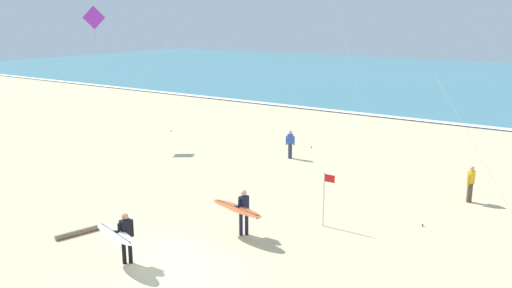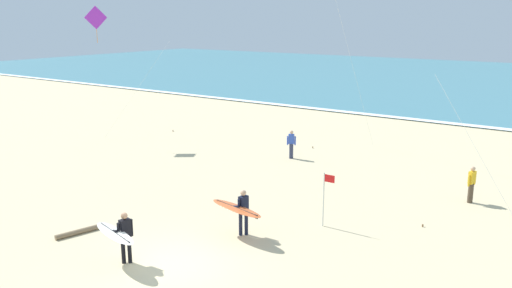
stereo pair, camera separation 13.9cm
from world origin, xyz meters
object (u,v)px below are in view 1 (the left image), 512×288
at_px(kite_diamond_violet_close, 96,21).
at_px(surfer_trailing, 121,234).
at_px(bystander_blue_top, 290,144).
at_px(bystander_yellow_top, 470,184).
at_px(lifeguard_flag, 325,194).
at_px(driftwood_log, 78,232).
at_px(surfer_lead, 240,209).

bearing_deg(kite_diamond_violet_close, surfer_trailing, -38.08).
height_order(surfer_trailing, bystander_blue_top, surfer_trailing).
xyz_separation_m(bystander_yellow_top, lifeguard_flag, (-3.86, -5.83, 0.45)).
height_order(bystander_blue_top, driftwood_log, bystander_blue_top).
bearing_deg(surfer_lead, bystander_blue_top, 111.44).
distance_m(surfer_trailing, bystander_yellow_top, 14.47).
bearing_deg(surfer_lead, surfer_trailing, -114.55).
bearing_deg(kite_diamond_violet_close, lifeguard_flag, -14.76).
height_order(surfer_trailing, lifeguard_flag, lifeguard_flag).
bearing_deg(driftwood_log, surfer_lead, 32.74).
relative_size(surfer_trailing, driftwood_log, 1.26).
bearing_deg(surfer_lead, bystander_yellow_top, 54.90).
relative_size(bystander_yellow_top, bystander_blue_top, 1.00).
bearing_deg(lifeguard_flag, driftwood_log, -140.56).
bearing_deg(driftwood_log, lifeguard_flag, 39.44).
height_order(surfer_trailing, kite_diamond_violet_close, kite_diamond_violet_close).
bearing_deg(surfer_trailing, driftwood_log, 167.19).
relative_size(kite_diamond_violet_close, driftwood_log, 5.03).
xyz_separation_m(bystander_blue_top, lifeguard_flag, (6.05, -7.66, 0.45)).
height_order(surfer_lead, surfer_trailing, same).
relative_size(surfer_lead, bystander_blue_top, 1.44).
bearing_deg(lifeguard_flag, surfer_lead, -128.47).
distance_m(bystander_yellow_top, driftwood_log, 15.85).
bearing_deg(bystander_blue_top, surfer_trailing, -80.97).
bearing_deg(lifeguard_flag, surfer_trailing, -120.58).
xyz_separation_m(kite_diamond_violet_close, lifeguard_flag, (18.12, -4.77, -6.14)).
relative_size(surfer_lead, lifeguard_flag, 1.09).
relative_size(surfer_lead, bystander_yellow_top, 1.44).
bearing_deg(bystander_blue_top, surfer_lead, -68.56).
xyz_separation_m(surfer_trailing, kite_diamond_violet_close, (-14.31, 11.21, 6.36)).
height_order(kite_diamond_violet_close, driftwood_log, kite_diamond_violet_close).
distance_m(surfer_lead, surfer_trailing, 4.27).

